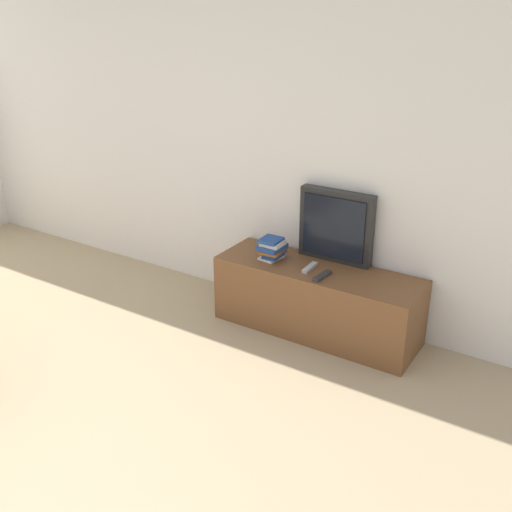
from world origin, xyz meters
The scene contains 6 objects.
wall_back centered at (0.00, 3.03, 1.30)m, with size 9.00×0.06×2.60m.
tv_stand centered at (0.89, 2.74, 0.25)m, with size 1.49×0.48×0.50m.
television centered at (0.92, 2.94, 0.76)m, with size 0.55×0.09×0.53m.
book_stack centered at (0.53, 2.71, 0.58)m, with size 0.18×0.22×0.16m.
remote_on_stand centered at (0.84, 2.70, 0.51)m, with size 0.05×0.18×0.02m.
remote_secondary centered at (0.98, 2.62, 0.51)m, with size 0.06×0.19×0.02m.
Camera 1 is at (2.59, -0.74, 2.26)m, focal length 42.00 mm.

